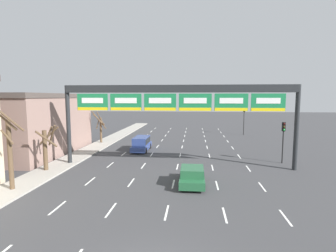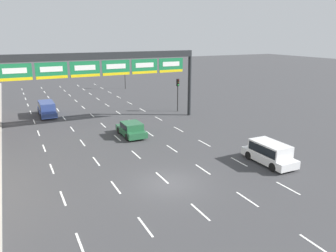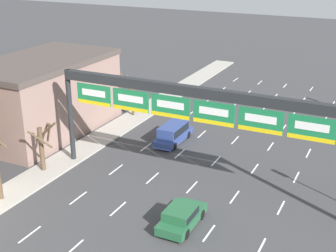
{
  "view_description": "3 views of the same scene",
  "coord_description": "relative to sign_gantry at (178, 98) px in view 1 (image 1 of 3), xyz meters",
  "views": [
    {
      "loc": [
        1.5,
        -8.36,
        6.63
      ],
      "look_at": [
        -0.97,
        16.67,
        3.83
      ],
      "focal_mm": 28.0,
      "sensor_mm": 36.0,
      "label": 1
    },
    {
      "loc": [
        -8.76,
        -17.77,
        9.54
      ],
      "look_at": [
        2.4,
        4.93,
        2.42
      ],
      "focal_mm": 35.0,
      "sensor_mm": 36.0,
      "label": 2
    },
    {
      "loc": [
        11.86,
        -12.27,
        16.63
      ],
      "look_at": [
        -3.95,
        20.03,
        2.79
      ],
      "focal_mm": 50.0,
      "sensor_mm": 36.0,
      "label": 3
    }
  ],
  "objects": [
    {
      "name": "tree_bare_closest",
      "position": [
        -11.52,
        -2.55,
        -4.2
      ],
      "size": [
        2.24,
        2.31,
        4.03
      ],
      "color": "brown",
      "rests_on": "sidewalk_left"
    },
    {
      "name": "tree_bare_furthest",
      "position": [
        -11.18,
        -7.62,
        -3.51
      ],
      "size": [
        1.54,
        1.42,
        5.96
      ],
      "color": "brown",
      "rests_on": "sidewalk_left"
    },
    {
      "name": "suv_blue",
      "position": [
        -4.91,
        7.16,
        -5.56
      ],
      "size": [
        1.82,
        4.89,
        1.73
      ],
      "color": "navy",
      "rests_on": "ground_plane"
    },
    {
      "name": "lane_dashes",
      "position": [
        0.0,
        -2.43,
        -6.52
      ],
      "size": [
        13.32,
        67.0,
        0.01
      ],
      "color": "white",
      "rests_on": "ground_plane"
    },
    {
      "name": "tree_bare_third",
      "position": [
        -11.69,
        11.39,
        -4.05
      ],
      "size": [
        2.1,
        1.63,
        4.54
      ],
      "color": "brown",
      "rests_on": "sidewalk_left"
    },
    {
      "name": "building_far",
      "position": [
        -17.23,
        4.44,
        -3.01
      ],
      "size": [
        8.42,
        14.6,
        7.02
      ],
      "color": "gray",
      "rests_on": "ground_plane"
    },
    {
      "name": "sign_gantry",
      "position": [
        0.0,
        0.0,
        0.0
      ],
      "size": [
        21.8,
        0.7,
        7.73
      ],
      "color": "#232628",
      "rests_on": "ground_plane"
    },
    {
      "name": "traffic_light_near_gantry",
      "position": [
        10.25,
        22.44,
        -3.03
      ],
      "size": [
        0.3,
        0.35,
        4.92
      ],
      "color": "black",
      "rests_on": "ground_plane"
    },
    {
      "name": "car_green",
      "position": [
        1.43,
        -4.96,
        -5.79
      ],
      "size": [
        1.87,
        4.12,
        1.38
      ],
      "color": "#235B38",
      "rests_on": "ground_plane"
    },
    {
      "name": "traffic_light_mid_block",
      "position": [
        10.39,
        2.45,
        -3.55
      ],
      "size": [
        0.3,
        0.35,
        4.14
      ],
      "color": "black",
      "rests_on": "ground_plane"
    }
  ]
}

